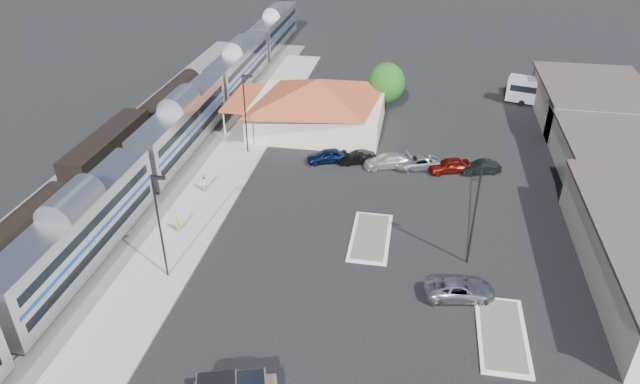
# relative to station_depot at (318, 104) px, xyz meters

# --- Properties ---
(ground) EXTENTS (280.00, 280.00, 0.00)m
(ground) POSITION_rel_station_depot_xyz_m (4.56, -24.00, -3.13)
(ground) COLOR black
(ground) RESTS_ON ground
(railbed) EXTENTS (16.00, 100.00, 0.12)m
(railbed) POSITION_rel_station_depot_xyz_m (-16.44, -16.00, -3.07)
(railbed) COLOR #4C4944
(railbed) RESTS_ON ground
(platform) EXTENTS (5.50, 92.00, 0.18)m
(platform) POSITION_rel_station_depot_xyz_m (-7.44, -18.00, -3.04)
(platform) COLOR gray
(platform) RESTS_ON ground
(passenger_train) EXTENTS (3.00, 104.00, 5.55)m
(passenger_train) POSITION_rel_station_depot_xyz_m (-13.44, -8.77, -0.26)
(passenger_train) COLOR silver
(passenger_train) RESTS_ON ground
(freight_cars) EXTENTS (2.80, 46.00, 4.00)m
(freight_cars) POSITION_rel_station_depot_xyz_m (-19.44, -14.10, -1.21)
(freight_cars) COLOR black
(freight_cars) RESTS_ON ground
(station_depot) EXTENTS (18.35, 12.24, 6.20)m
(station_depot) POSITION_rel_station_depot_xyz_m (0.00, 0.00, 0.00)
(station_depot) COLOR beige
(station_depot) RESTS_ON ground
(buildings_east) EXTENTS (14.40, 51.40, 4.80)m
(buildings_east) POSITION_rel_station_depot_xyz_m (32.56, -9.72, -0.86)
(buildings_east) COLOR #C6B28C
(buildings_east) RESTS_ON ground
(traffic_island_south) EXTENTS (3.30, 7.50, 0.21)m
(traffic_island_south) POSITION_rel_station_depot_xyz_m (8.56, -22.00, -3.03)
(traffic_island_south) COLOR silver
(traffic_island_south) RESTS_ON ground
(traffic_island_north) EXTENTS (3.30, 7.50, 0.21)m
(traffic_island_north) POSITION_rel_station_depot_xyz_m (18.56, -32.00, -3.03)
(traffic_island_north) COLOR silver
(traffic_island_north) RESTS_ON ground
(lamp_plat_s) EXTENTS (1.08, 0.25, 9.00)m
(lamp_plat_s) POSITION_rel_station_depot_xyz_m (-6.34, -30.00, 2.21)
(lamp_plat_s) COLOR black
(lamp_plat_s) RESTS_ON ground
(lamp_plat_n) EXTENTS (1.08, 0.25, 9.00)m
(lamp_plat_n) POSITION_rel_station_depot_xyz_m (-6.34, -8.00, 2.21)
(lamp_plat_n) COLOR black
(lamp_plat_n) RESTS_ON ground
(lamp_lot) EXTENTS (1.08, 0.25, 9.00)m
(lamp_lot) POSITION_rel_station_depot_xyz_m (16.66, -24.00, 2.21)
(lamp_lot) COLOR black
(lamp_lot) RESTS_ON ground
(tree_depot) EXTENTS (4.71, 4.71, 6.63)m
(tree_depot) POSITION_rel_station_depot_xyz_m (7.56, 6.00, 0.89)
(tree_depot) COLOR #382314
(tree_depot) RESTS_ON ground
(suv) EXTENTS (5.48, 3.17, 1.44)m
(suv) POSITION_rel_station_depot_xyz_m (15.77, -28.48, -2.41)
(suv) COLOR #9B9DA2
(suv) RESTS_ON ground
(coach_bus) EXTENTS (11.17, 5.08, 3.50)m
(coach_bus) POSITION_rel_station_depot_xyz_m (28.56, 12.00, -1.11)
(coach_bus) COLOR silver
(coach_bus) RESTS_ON ground
(person_a) EXTENTS (0.60, 0.75, 1.81)m
(person_a) POSITION_rel_station_depot_xyz_m (-7.94, -24.15, -2.05)
(person_a) COLOR #9CBB3A
(person_a) RESTS_ON platform
(person_b) EXTENTS (0.75, 0.94, 1.87)m
(person_b) POSITION_rel_station_depot_xyz_m (-8.23, -17.12, -2.01)
(person_b) COLOR silver
(person_b) RESTS_ON platform
(parked_car_a) EXTENTS (4.69, 3.17, 1.48)m
(parked_car_a) POSITION_rel_station_depot_xyz_m (2.55, -8.61, -2.39)
(parked_car_a) COLOR #0B163A
(parked_car_a) RESTS_ON ground
(parked_car_b) EXTENTS (4.19, 2.63, 1.30)m
(parked_car_b) POSITION_rel_station_depot_xyz_m (5.75, -8.31, -2.48)
(parked_car_b) COLOR black
(parked_car_b) RESTS_ON ground
(parked_car_c) EXTENTS (5.36, 3.54, 1.44)m
(parked_car_c) POSITION_rel_station_depot_xyz_m (8.95, -8.61, -2.41)
(parked_car_c) COLOR silver
(parked_car_c) RESTS_ON ground
(parked_car_d) EXTENTS (5.45, 3.59, 1.39)m
(parked_car_d) POSITION_rel_station_depot_xyz_m (12.15, -8.31, -2.44)
(parked_car_d) COLOR #989DA1
(parked_car_d) RESTS_ON ground
(parked_car_e) EXTENTS (4.78, 3.26, 1.51)m
(parked_car_e) POSITION_rel_station_depot_xyz_m (15.35, -8.61, -2.38)
(parked_car_e) COLOR maroon
(parked_car_e) RESTS_ON ground
(parked_car_f) EXTENTS (4.29, 2.60, 1.33)m
(parked_car_f) POSITION_rel_station_depot_xyz_m (18.55, -8.31, -2.46)
(parked_car_f) COLOR black
(parked_car_f) RESTS_ON ground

